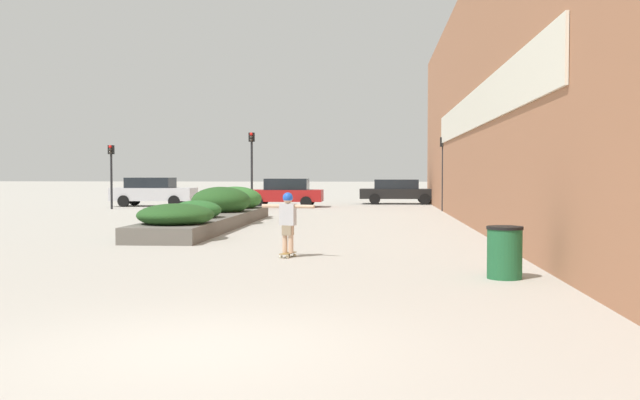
{
  "coord_description": "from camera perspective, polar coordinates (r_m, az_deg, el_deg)",
  "views": [
    {
      "loc": [
        1.81,
        -7.06,
        1.8
      ],
      "look_at": [
        -0.06,
        15.97,
        0.94
      ],
      "focal_mm": 40.0,
      "sensor_mm": 36.0,
      "label": 1
    }
  ],
  "objects": [
    {
      "name": "skateboard",
      "position": [
        15.32,
        -2.58,
        -4.34
      ],
      "size": [
        0.33,
        0.59,
        0.1
      ],
      "rotation": [
        0.0,
        0.0,
        -0.3
      ],
      "color": "olive",
      "rests_on": "ground_plane"
    },
    {
      "name": "ground_plane",
      "position": [
        7.51,
        -9.66,
        -11.74
      ],
      "size": [
        300.0,
        300.0,
        0.0
      ],
      "primitive_type": "plane",
      "color": "#ADA89E"
    },
    {
      "name": "car_rightmost",
      "position": [
        38.28,
        -2.84,
        0.62
      ],
      "size": [
        4.15,
        1.94,
        1.52
      ],
      "rotation": [
        0.0,
        0.0,
        1.57
      ],
      "color": "maroon",
      "rests_on": "ground_plane"
    },
    {
      "name": "traffic_light_left",
      "position": [
        35.41,
        -5.49,
        3.38
      ],
      "size": [
        0.28,
        0.3,
        3.82
      ],
      "color": "black",
      "rests_on": "ground_plane"
    },
    {
      "name": "car_leftmost",
      "position": [
        40.05,
        -13.22,
        0.68
      ],
      "size": [
        4.48,
        1.93,
        1.57
      ],
      "rotation": [
        0.0,
        0.0,
        -1.57
      ],
      "color": "#BCBCC1",
      "rests_on": "ground_plane"
    },
    {
      "name": "skateboarder",
      "position": [
        15.25,
        -2.59,
        -1.31
      ],
      "size": [
        1.18,
        0.43,
        1.3
      ],
      "rotation": [
        0.0,
        0.0,
        -0.3
      ],
      "color": "tan",
      "rests_on": "skateboard"
    },
    {
      "name": "car_center_left",
      "position": [
        42.21,
        6.29,
        0.72
      ],
      "size": [
        4.64,
        1.98,
        1.44
      ],
      "rotation": [
        0.0,
        0.0,
        -1.57
      ],
      "color": "black",
      "rests_on": "ground_plane"
    },
    {
      "name": "traffic_light_far_left",
      "position": [
        37.34,
        -16.37,
        2.69
      ],
      "size": [
        0.28,
        0.3,
        3.22
      ],
      "color": "black",
      "rests_on": "ground_plane"
    },
    {
      "name": "trash_bin",
      "position": [
        12.58,
        14.55,
        -4.08
      ],
      "size": [
        0.62,
        0.62,
        0.9
      ],
      "color": "#1E5B33",
      "rests_on": "ground_plane"
    },
    {
      "name": "traffic_light_right",
      "position": [
        34.38,
        9.81,
        3.1
      ],
      "size": [
        0.28,
        0.3,
        3.52
      ],
      "color": "black",
      "rests_on": "ground_plane"
    },
    {
      "name": "car_center_right",
      "position": [
        43.2,
        17.09,
        0.74
      ],
      "size": [
        3.93,
        1.95,
        1.55
      ],
      "rotation": [
        0.0,
        0.0,
        -1.57
      ],
      "color": "maroon",
      "rests_on": "ground_plane"
    },
    {
      "name": "planter_box",
      "position": [
        24.56,
        -8.45,
        -0.84
      ],
      "size": [
        2.22,
        12.26,
        1.32
      ],
      "color": "#605B54",
      "rests_on": "ground_plane"
    },
    {
      "name": "building_wall_right",
      "position": [
        23.73,
        12.94,
        8.09
      ],
      "size": [
        0.67,
        43.02,
        8.57
      ],
      "color": "#9E6647",
      "rests_on": "ground_plane"
    }
  ]
}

